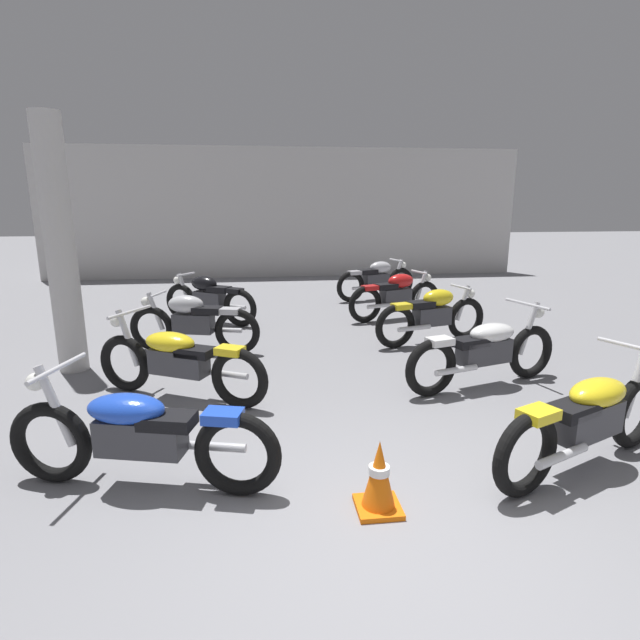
{
  "coord_description": "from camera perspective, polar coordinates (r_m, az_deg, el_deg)",
  "views": [
    {
      "loc": [
        -0.84,
        -2.67,
        2.18
      ],
      "look_at": [
        0.0,
        4.03,
        0.55
      ],
      "focal_mm": 28.1,
      "sensor_mm": 36.0,
      "label": 1
    }
  ],
  "objects": [
    {
      "name": "motorcycle_right_row_2",
      "position": [
        7.88,
        12.71,
        0.61
      ],
      "size": [
        1.93,
        0.72,
        0.88
      ],
      "color": "black",
      "rests_on": "ground"
    },
    {
      "name": "motorcycle_right_row_4",
      "position": [
        11.23,
        6.47,
        4.66
      ],
      "size": [
        1.9,
        0.77,
        0.88
      ],
      "color": "black",
      "rests_on": "ground"
    },
    {
      "name": "motorcycle_right_row_1",
      "position": [
        6.23,
        18.29,
        -3.26
      ],
      "size": [
        2.11,
        0.88,
        0.97
      ],
      "color": "black",
      "rests_on": "ground"
    },
    {
      "name": "support_pillar",
      "position": [
        7.07,
        -27.47,
        7.34
      ],
      "size": [
        0.36,
        0.36,
        3.2
      ],
      "primitive_type": "cylinder",
      "color": "#BCBAB7",
      "rests_on": "ground"
    },
    {
      "name": "motorcycle_left_row_3",
      "position": [
        9.22,
        -12.53,
        2.48
      ],
      "size": [
        1.72,
        1.15,
        0.88
      ],
      "color": "black",
      "rests_on": "ground"
    },
    {
      "name": "motorcycle_left_row_1",
      "position": [
        5.76,
        -15.88,
        -4.44
      ],
      "size": [
        1.98,
        1.13,
        0.97
      ],
      "color": "black",
      "rests_on": "ground"
    },
    {
      "name": "traffic_cone",
      "position": [
        3.75,
        6.73,
        -17.35
      ],
      "size": [
        0.32,
        0.32,
        0.54
      ],
      "color": "orange",
      "rests_on": "ground"
    },
    {
      "name": "motorcycle_left_row_2",
      "position": [
        7.47,
        -14.27,
        -0.18
      ],
      "size": [
        1.93,
        0.68,
        0.88
      ],
      "color": "black",
      "rests_on": "ground"
    },
    {
      "name": "motorcycle_right_row_3",
      "position": [
        9.39,
        8.68,
        2.85
      ],
      "size": [
        1.91,
        0.76,
        0.88
      ],
      "color": "black",
      "rests_on": "ground"
    },
    {
      "name": "back_wall",
      "position": [
        14.57,
        -3.92,
        12.04
      ],
      "size": [
        13.5,
        0.24,
        3.6
      ],
      "primitive_type": "cube",
      "color": "#BCBAB7",
      "rests_on": "ground"
    },
    {
      "name": "motorcycle_right_row_0",
      "position": [
        4.69,
        28.27,
        -9.78
      ],
      "size": [
        2.03,
        1.05,
        0.97
      ],
      "color": "black",
      "rests_on": "ground"
    },
    {
      "name": "motorcycle_left_row_0",
      "position": [
        4.12,
        -19.89,
        -12.11
      ],
      "size": [
        2.13,
        0.8,
        0.97
      ],
      "color": "black",
      "rests_on": "ground"
    },
    {
      "name": "ground_plane",
      "position": [
        3.55,
        8.95,
        -24.54
      ],
      "size": [
        60.0,
        60.0,
        0.0
      ],
      "primitive_type": "plane",
      "color": "gray"
    }
  ]
}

